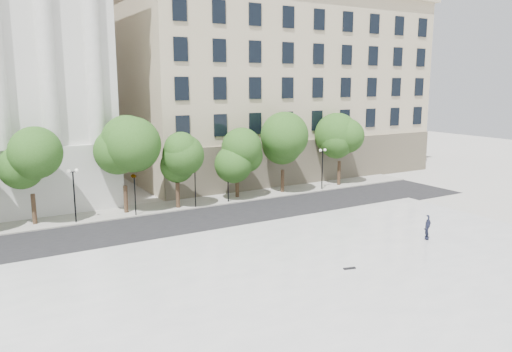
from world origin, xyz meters
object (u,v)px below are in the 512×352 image
Objects in this scene: traffic_light_east at (195,168)px; person_lying at (426,237)px; traffic_light_west at (134,174)px; skateboard at (349,268)px.

traffic_light_east is 2.42× the size of person_lying.
traffic_light_west reaches higher than skateboard.
traffic_light_east is 20.67m from person_lying.
person_lying reaches higher than skateboard.
traffic_light_west is at bearing 180.00° from traffic_light_east.
skateboard is at bearing 146.00° from person_lying.
skateboard is (6.80, -19.57, -3.20)m from traffic_light_west.
person_lying is 8.46m from skateboard.
traffic_light_west is at bearing 123.42° from skateboard.
traffic_light_east is 5.62× the size of skateboard.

